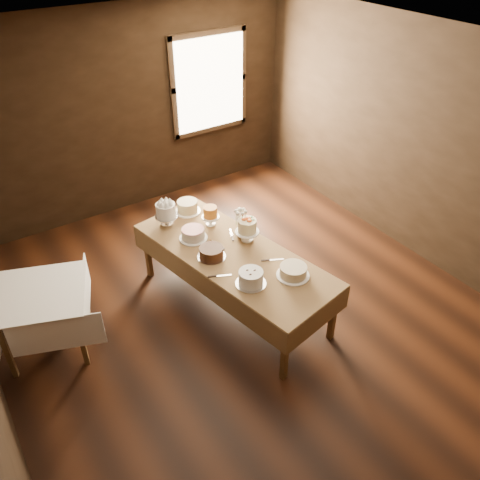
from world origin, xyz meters
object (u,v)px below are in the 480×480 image
object	(u,v)px
cake_caramel	(210,217)
cake_chocolate	(211,253)
cake_server_c	(214,243)
display_table	(233,257)
cake_server_b	(277,260)
cake_lattice	(193,234)
cake_flowers	(247,231)
cake_swirl	(251,278)
cake_cream	(293,271)
cake_server_d	(231,232)
flower_vase	(241,230)
side_table	(41,299)
cake_speckled	(187,207)
cake_server_e	(224,275)
cake_meringue	(166,215)

from	to	relation	value
cake_caramel	cake_chocolate	size ratio (longest dim) A/B	0.75
cake_chocolate	cake_server_c	xyz separation A→B (m)	(0.16, 0.20, -0.05)
display_table	cake_server_b	distance (m)	0.48
cake_lattice	cake_flowers	bearing A→B (deg)	-36.31
cake_swirl	cake_server_b	size ratio (longest dim) A/B	1.30
display_table	cake_swirl	xyz separation A→B (m)	(-0.13, -0.52, 0.13)
cake_chocolate	cake_flowers	xyz separation A→B (m)	(0.49, 0.05, 0.06)
cake_caramel	cake_cream	world-z (taller)	cake_caramel
cake_swirl	cake_server_d	world-z (taller)	cake_swirl
cake_swirl	flower_vase	distance (m)	0.85
side_table	display_table	bearing A→B (deg)	-15.23
side_table	cake_server_b	size ratio (longest dim) A/B	4.59
cake_speckled	flower_vase	world-z (taller)	cake_speckled
cake_server_c	cake_lattice	bearing A→B (deg)	27.98
cake_server_c	cake_caramel	bearing A→B (deg)	-32.81
cake_caramel	flower_vase	distance (m)	0.41
cake_lattice	cake_server_e	size ratio (longest dim) A/B	1.48
side_table	flower_vase	world-z (taller)	flower_vase
cake_speckled	cake_server_e	bearing A→B (deg)	-102.33
display_table	side_table	size ratio (longest dim) A/B	2.26
cake_meringue	cake_server_c	distance (m)	0.68
cake_server_e	cake_lattice	bearing A→B (deg)	110.31
cake_meringue	cake_caramel	xyz separation A→B (m)	(0.42, -0.28, -0.02)
cake_server_d	flower_vase	xyz separation A→B (m)	(0.07, -0.10, 0.06)
cake_caramel	cake_lattice	bearing A→B (deg)	-155.99
display_table	cake_swirl	world-z (taller)	cake_swirl
cake_swirl	cake_cream	size ratio (longest dim) A/B	0.82
cake_flowers	cake_chocolate	bearing A→B (deg)	-173.99
cake_lattice	cake_server_c	distance (m)	0.26
cake_lattice	cake_caramel	size ratio (longest dim) A/B	1.46
cake_flowers	cake_swirl	world-z (taller)	cake_flowers
cake_lattice	cake_caramel	xyz separation A→B (m)	(0.30, 0.14, 0.05)
side_table	cake_lattice	xyz separation A→B (m)	(1.67, -0.05, 0.15)
cake_swirl	flower_vase	world-z (taller)	cake_swirl
side_table	cake_server_e	size ratio (longest dim) A/B	4.59
cake_flowers	flower_vase	size ratio (longest dim) A/B	2.14
cake_chocolate	cake_server_d	xyz separation A→B (m)	(0.41, 0.27, -0.05)
display_table	cake_server_c	world-z (taller)	cake_server_c
side_table	cake_speckled	distance (m)	1.96
cake_server_b	cake_server_e	size ratio (longest dim) A/B	1.00
display_table	cake_lattice	xyz separation A→B (m)	(-0.22, 0.47, 0.11)
cake_server_c	cake_server_d	distance (m)	0.27
cake_server_e	flower_vase	bearing A→B (deg)	68.25
side_table	cake_server_d	world-z (taller)	cake_server_d
cake_server_b	cake_server_c	bearing A→B (deg)	147.95
cake_flowers	cake_server_d	distance (m)	0.25
cake_chocolate	cake_swirl	world-z (taller)	cake_swirl
cake_cream	cake_server_d	world-z (taller)	cake_cream
display_table	cake_server_e	distance (m)	0.39
cake_meringue	cake_cream	xyz separation A→B (m)	(0.63, -1.53, -0.07)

